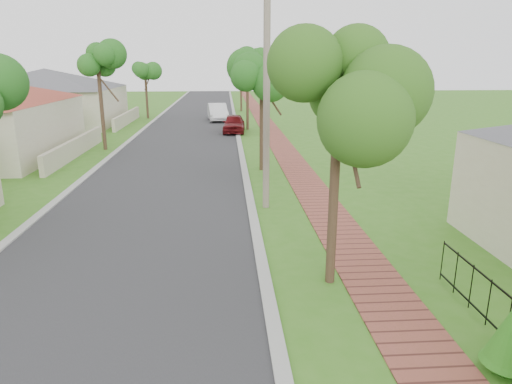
{
  "coord_description": "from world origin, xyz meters",
  "views": [
    {
      "loc": [
        -0.23,
        -5.74,
        5.07
      ],
      "look_at": [
        0.61,
        6.77,
        1.5
      ],
      "focal_mm": 32.0,
      "sensor_mm": 36.0,
      "label": 1
    }
  ],
  "objects_px": {
    "parked_car_white": "(218,112)",
    "utility_pole": "(267,80)",
    "parked_car_red": "(234,124)",
    "near_tree": "(339,97)"
  },
  "relations": [
    {
      "from": "parked_car_white",
      "to": "utility_pole",
      "type": "distance_m",
      "value": 26.19
    },
    {
      "from": "parked_car_red",
      "to": "utility_pole",
      "type": "xyz_separation_m",
      "value": [
        0.78,
        -18.43,
        3.84
      ]
    },
    {
      "from": "parked_car_red",
      "to": "utility_pole",
      "type": "bearing_deg",
      "value": -83.94
    },
    {
      "from": "parked_car_red",
      "to": "parked_car_white",
      "type": "xyz_separation_m",
      "value": [
        -1.32,
        7.41,
        0.08
      ]
    },
    {
      "from": "parked_car_red",
      "to": "near_tree",
      "type": "xyz_separation_m",
      "value": [
        1.8,
        -24.35,
        3.7
      ]
    },
    {
      "from": "near_tree",
      "to": "utility_pole",
      "type": "bearing_deg",
      "value": 99.73
    },
    {
      "from": "utility_pole",
      "to": "parked_car_red",
      "type": "bearing_deg",
      "value": 92.43
    },
    {
      "from": "parked_car_white",
      "to": "utility_pole",
      "type": "height_order",
      "value": "utility_pole"
    },
    {
      "from": "parked_car_red",
      "to": "near_tree",
      "type": "distance_m",
      "value": 24.7
    },
    {
      "from": "parked_car_red",
      "to": "parked_car_white",
      "type": "bearing_deg",
      "value": 103.72
    }
  ]
}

